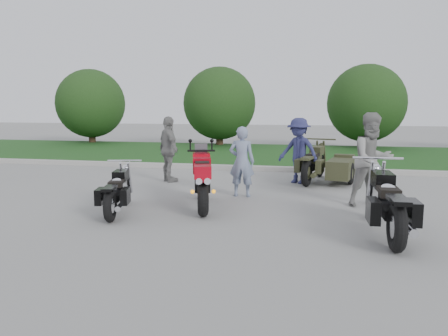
% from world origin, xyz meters
% --- Properties ---
extents(ground, '(80.00, 80.00, 0.00)m').
position_xyz_m(ground, '(0.00, 0.00, 0.00)').
color(ground, gray).
rests_on(ground, ground).
extents(curb, '(60.00, 0.30, 0.15)m').
position_xyz_m(curb, '(0.00, 6.00, 0.07)').
color(curb, '#A7A49D').
rests_on(curb, ground).
extents(grass_strip, '(60.00, 8.00, 0.14)m').
position_xyz_m(grass_strip, '(0.00, 10.15, 0.07)').
color(grass_strip, '#26521C').
rests_on(grass_strip, ground).
extents(tree_far_left, '(3.60, 3.60, 4.00)m').
position_xyz_m(tree_far_left, '(-10.00, 13.50, 2.19)').
color(tree_far_left, '#3F2B1C').
rests_on(tree_far_left, ground).
extents(tree_mid_left, '(3.60, 3.60, 4.00)m').
position_xyz_m(tree_mid_left, '(-3.00, 13.50, 2.19)').
color(tree_mid_left, '#3F2B1C').
rests_on(tree_mid_left, ground).
extents(tree_mid_right, '(3.60, 3.60, 4.00)m').
position_xyz_m(tree_mid_right, '(4.00, 13.50, 2.19)').
color(tree_mid_right, '#3F2B1C').
rests_on(tree_mid_right, ground).
extents(sportbike_red, '(0.83, 2.19, 1.06)m').
position_xyz_m(sportbike_red, '(-0.53, 0.60, 0.62)').
color(sportbike_red, black).
rests_on(sportbike_red, ground).
extents(cruiser_left, '(0.68, 2.04, 0.80)m').
position_xyz_m(cruiser_left, '(-2.02, -0.19, 0.41)').
color(cruiser_left, black).
rests_on(cruiser_left, ground).
extents(cruiser_right, '(0.47, 2.54, 0.98)m').
position_xyz_m(cruiser_right, '(2.88, -0.69, 0.50)').
color(cruiser_right, black).
rests_on(cruiser_right, ground).
extents(cruiser_sidecar, '(1.49, 2.44, 0.95)m').
position_xyz_m(cruiser_sidecar, '(2.11, 4.11, 0.44)').
color(cruiser_sidecar, black).
rests_on(cruiser_sidecar, ground).
extents(person_stripe, '(0.60, 0.40, 1.63)m').
position_xyz_m(person_stripe, '(0.08, 1.91, 0.81)').
color(person_stripe, '#7887A3').
rests_on(person_stripe, ground).
extents(person_grey, '(1.19, 1.10, 1.95)m').
position_xyz_m(person_grey, '(2.89, 1.52, 0.98)').
color(person_grey, gray).
rests_on(person_grey, ground).
extents(person_denim, '(1.31, 1.05, 1.77)m').
position_xyz_m(person_denim, '(1.28, 3.97, 0.88)').
color(person_denim, navy).
rests_on(person_denim, ground).
extents(person_back, '(1.03, 1.08, 1.80)m').
position_xyz_m(person_back, '(-2.21, 3.43, 0.90)').
color(person_back, gray).
rests_on(person_back, ground).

